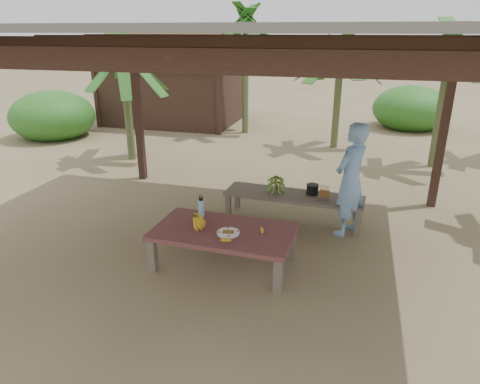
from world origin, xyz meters
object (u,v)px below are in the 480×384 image
(bench, at_px, (294,198))
(ripe_banana_bunch, at_px, (194,221))
(plate, at_px, (228,233))
(water_flask, at_px, (201,207))
(work_table, at_px, (224,234))
(woman, at_px, (351,180))
(cooking_pot, at_px, (312,190))

(bench, bearing_deg, ripe_banana_bunch, -119.75)
(ripe_banana_bunch, bearing_deg, plate, -11.14)
(water_flask, bearing_deg, bench, 49.87)
(water_flask, bearing_deg, plate, -40.30)
(work_table, bearing_deg, bench, 69.72)
(plate, height_order, woman, woman)
(cooking_pot, bearing_deg, work_table, -118.95)
(ripe_banana_bunch, relative_size, plate, 0.99)
(work_table, xyz_separation_m, bench, (0.66, 1.62, -0.04))
(bench, bearing_deg, cooking_pot, 20.11)
(water_flask, xyz_separation_m, woman, (1.94, 1.05, 0.22))
(ripe_banana_bunch, xyz_separation_m, plate, (0.50, -0.10, -0.07))
(bench, bearing_deg, water_flask, -126.88)
(bench, bearing_deg, woman, -12.44)
(water_flask, xyz_separation_m, cooking_pot, (1.37, 1.38, -0.10))
(ripe_banana_bunch, xyz_separation_m, woman, (1.92, 1.40, 0.27))
(woman, bearing_deg, bench, -75.27)
(cooking_pot, xyz_separation_m, woman, (0.57, -0.33, 0.32))
(cooking_pot, bearing_deg, ripe_banana_bunch, -127.99)
(ripe_banana_bunch, relative_size, woman, 0.17)
(work_table, xyz_separation_m, plate, (0.10, -0.11, 0.08))
(bench, xyz_separation_m, water_flask, (-1.09, -1.29, 0.23))
(plate, bearing_deg, woman, 46.43)
(water_flask, distance_m, cooking_pot, 1.94)
(bench, height_order, plate, plate)
(work_table, distance_m, ripe_banana_bunch, 0.43)
(work_table, bearing_deg, ripe_banana_bunch, -176.23)
(plate, bearing_deg, water_flask, 139.70)
(cooking_pot, height_order, woman, woman)
(work_table, distance_m, cooking_pot, 1.95)
(plate, distance_m, woman, 2.09)
(work_table, height_order, water_flask, water_flask)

